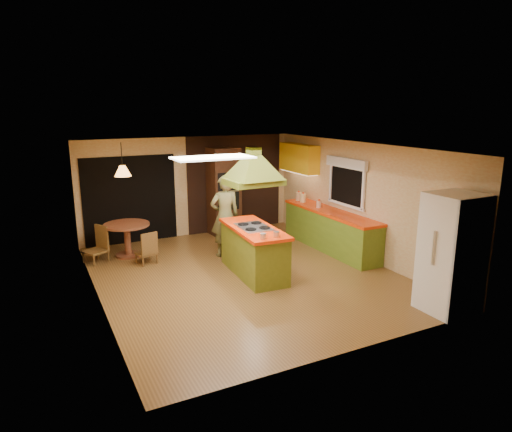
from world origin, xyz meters
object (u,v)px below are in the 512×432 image
wall_oven (224,191)px  dining_table (127,233)px  kitchen_island (254,251)px  canister_large (299,196)px  refrigerator (452,253)px  man (225,216)px

wall_oven → dining_table: size_ratio=2.25×
kitchen_island → canister_large: size_ratio=9.54×
refrigerator → canister_large: refrigerator is taller
wall_oven → dining_table: bearing=-168.0°
man → refrigerator: size_ratio=0.93×
wall_oven → canister_large: wall_oven is taller
man → refrigerator: bearing=121.8°
dining_table → man: bearing=-25.7°
kitchen_island → canister_large: (2.23, 1.94, 0.54)m
wall_oven → canister_large: bearing=-36.9°
kitchen_island → dining_table: (-1.99, 2.24, 0.03)m
refrigerator → canister_large: (0.15, 4.82, 0.05)m
kitchen_island → wall_oven: size_ratio=0.88×
dining_table → canister_large: bearing=-4.1°
man → canister_large: size_ratio=8.74×
kitchen_island → wall_oven: wall_oven is taller
canister_large → dining_table: bearing=175.9°
refrigerator → canister_large: size_ratio=9.39×
man → dining_table: bearing=-20.8°
kitchen_island → canister_large: 3.00m
kitchen_island → refrigerator: (2.08, -2.88, 0.48)m
refrigerator → wall_oven: (-1.45, 5.86, 0.14)m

